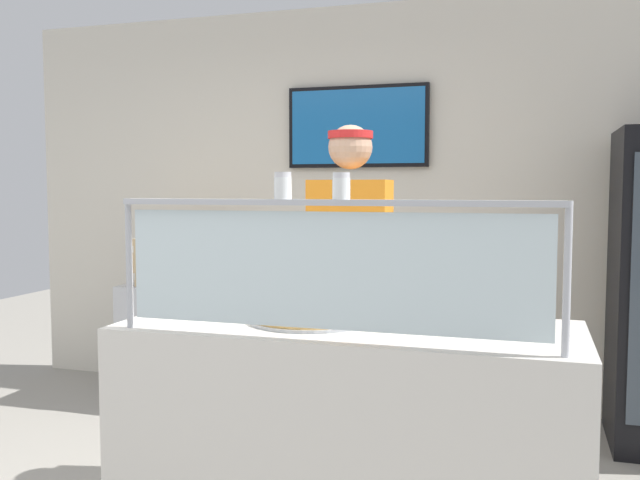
{
  "coord_description": "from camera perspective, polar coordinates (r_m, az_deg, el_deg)",
  "views": [
    {
      "loc": [
        1.5,
        -2.1,
        1.46
      ],
      "look_at": [
        0.73,
        0.38,
        1.26
      ],
      "focal_mm": 38.39,
      "sensor_mm": 36.0,
      "label": 1
    }
  ],
  "objects": [
    {
      "name": "pizza_server",
      "position": [
        2.62,
        -1.31,
        -6.02
      ],
      "size": [
        0.1,
        0.28,
        0.01
      ],
      "primitive_type": "cube",
      "rotation": [
        0.0,
        0.0,
        0.08
      ],
      "color": "#ADAFB7",
      "rests_on": "pizza_tray"
    },
    {
      "name": "pizza_tray",
      "position": [
        2.64,
        -0.91,
        -6.44
      ],
      "size": [
        0.47,
        0.47,
        0.04
      ],
      "color": "#9EA0A8",
      "rests_on": "serving_counter"
    },
    {
      "name": "pizza_box_stack",
      "position": [
        4.74,
        -11.62,
        -1.69
      ],
      "size": [
        0.48,
        0.46,
        0.31
      ],
      "color": "tan",
      "rests_on": "prep_shelf"
    },
    {
      "name": "pepper_flake_shaker",
      "position": [
        2.25,
        1.78,
        4.37
      ],
      "size": [
        0.06,
        0.06,
        0.09
      ],
      "color": "white",
      "rests_on": "sneeze_guard"
    },
    {
      "name": "prep_shelf",
      "position": [
        4.83,
        -11.46,
        -8.35
      ],
      "size": [
        0.7,
        0.55,
        0.81
      ],
      "primitive_type": "cube",
      "color": "#B7BABF",
      "rests_on": "ground"
    },
    {
      "name": "parmesan_shaker",
      "position": [
        2.31,
        -3.11,
        4.4
      ],
      "size": [
        0.06,
        0.06,
        0.09
      ],
      "color": "white",
      "rests_on": "sneeze_guard"
    },
    {
      "name": "sneeze_guard",
      "position": [
        2.27,
        0.57,
        -1.08
      ],
      "size": [
        1.53,
        0.06,
        0.47
      ],
      "color": "#B2B5BC",
      "rests_on": "serving_counter"
    },
    {
      "name": "serving_counter",
      "position": [
        2.72,
        2.35,
        -16.93
      ],
      "size": [
        1.71,
        0.69,
        0.95
      ],
      "primitive_type": "cube",
      "color": "silver",
      "rests_on": "ground"
    },
    {
      "name": "worker_figure",
      "position": [
        3.29,
        2.56,
        -3.6
      ],
      "size": [
        0.41,
        0.5,
        1.76
      ],
      "color": "#23232D",
      "rests_on": "ground"
    },
    {
      "name": "shop_rear_unit",
      "position": [
        4.67,
        9.12,
        3.05
      ],
      "size": [
        6.11,
        0.13,
        2.7
      ],
      "color": "silver",
      "rests_on": "ground"
    }
  ]
}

